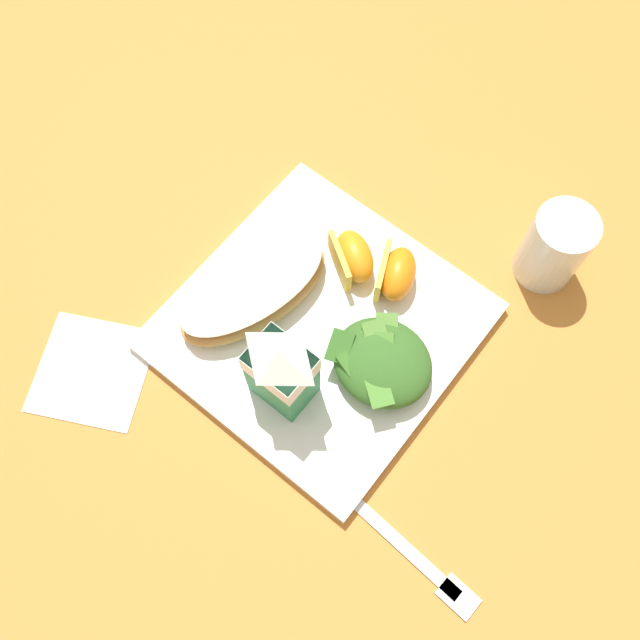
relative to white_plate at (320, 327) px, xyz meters
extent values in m
plane|color=#C67A33|center=(0.00, 0.00, -0.01)|extent=(3.00, 3.00, 0.00)
cube|color=white|center=(0.00, 0.00, 0.00)|extent=(0.28, 0.28, 0.02)
ellipsoid|color=tan|center=(0.07, 0.02, 0.02)|extent=(0.12, 0.19, 0.03)
ellipsoid|color=maroon|center=(0.07, 0.02, 0.03)|extent=(0.11, 0.17, 0.01)
ellipsoid|color=beige|center=(0.07, 0.02, 0.04)|extent=(0.12, 0.18, 0.01)
ellipsoid|color=#336023|center=(-0.08, 0.00, 0.03)|extent=(0.10, 0.09, 0.04)
cube|color=#5B8E3D|center=(-0.06, -0.01, 0.04)|extent=(0.04, 0.04, 0.02)
cube|color=#4C8433|center=(-0.09, 0.03, 0.04)|extent=(0.04, 0.04, 0.00)
cube|color=#4C8433|center=(-0.06, -0.01, 0.04)|extent=(0.04, 0.03, 0.02)
cube|color=#5B8E3D|center=(-0.06, -0.03, 0.04)|extent=(0.04, 0.04, 0.01)
cube|color=#3D7028|center=(-0.06, 0.02, 0.04)|extent=(0.03, 0.04, 0.02)
cube|color=#336023|center=(-0.04, 0.02, 0.04)|extent=(0.03, 0.04, 0.01)
cube|color=#2D8451|center=(-0.02, 0.08, 0.05)|extent=(0.06, 0.04, 0.09)
cube|color=white|center=(-0.02, 0.08, 0.08)|extent=(0.06, 0.05, 0.03)
pyramid|color=white|center=(-0.02, 0.08, 0.11)|extent=(0.06, 0.04, 0.02)
ellipsoid|color=orange|center=(-0.03, -0.09, 0.03)|extent=(0.06, 0.07, 0.04)
cube|color=gold|center=(-0.02, -0.08, 0.03)|extent=(0.03, 0.05, 0.03)
ellipsoid|color=orange|center=(0.01, -0.07, 0.03)|extent=(0.07, 0.06, 0.04)
cube|color=gold|center=(0.02, -0.06, 0.03)|extent=(0.05, 0.04, 0.03)
cube|color=white|center=(0.15, 0.18, -0.01)|extent=(0.15, 0.15, 0.00)
cube|color=silver|center=(-0.18, 0.12, -0.01)|extent=(0.17, 0.02, 0.01)
cube|color=silver|center=(-0.26, 0.13, -0.01)|extent=(0.04, 0.03, 0.01)
cylinder|color=silver|center=(-0.14, -0.21, 0.04)|extent=(0.06, 0.06, 0.09)
camera|label=1|loc=(-0.17, 0.21, 0.67)|focal=39.01mm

